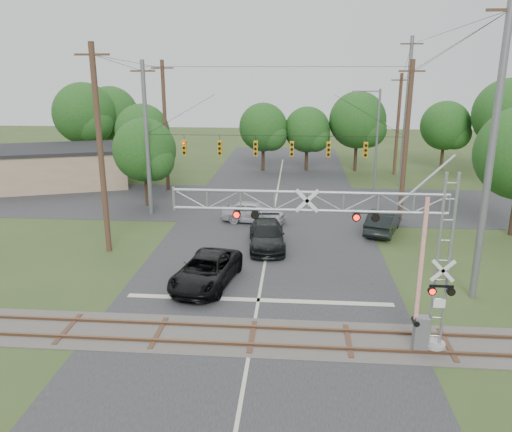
# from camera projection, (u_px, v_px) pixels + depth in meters

# --- Properties ---
(ground) EXTENTS (160.00, 160.00, 0.00)m
(ground) POSITION_uv_depth(u_px,v_px,m) (247.00, 364.00, 19.01)
(ground) COLOR #33451F
(ground) RESTS_ON ground
(road_main) EXTENTS (14.00, 90.00, 0.02)m
(road_main) POSITION_uv_depth(u_px,v_px,m) (264.00, 266.00, 28.57)
(road_main) COLOR #262628
(road_main) RESTS_ON ground
(road_cross) EXTENTS (90.00, 12.00, 0.02)m
(road_cross) POSITION_uv_depth(u_px,v_px,m) (275.00, 203.00, 41.95)
(road_cross) COLOR #262628
(road_cross) RESTS_ON ground
(railroad_track) EXTENTS (90.00, 3.20, 0.17)m
(railroad_track) POSITION_uv_depth(u_px,v_px,m) (252.00, 337.00, 20.91)
(railroad_track) COLOR #453E3B
(railroad_track) RESTS_ON ground
(crossing_gantry) EXTENTS (10.86, 0.93, 7.24)m
(crossing_gantry) POSITION_uv_depth(u_px,v_px,m) (360.00, 242.00, 18.98)
(crossing_gantry) COLOR gray
(crossing_gantry) RESTS_ON ground
(traffic_signal_span) EXTENTS (19.34, 0.36, 11.50)m
(traffic_signal_span) POSITION_uv_depth(u_px,v_px,m) (286.00, 143.00, 36.47)
(traffic_signal_span) COLOR slate
(traffic_signal_span) RESTS_ON ground
(pickup_black) EXTENTS (3.49, 5.96, 1.56)m
(pickup_black) POSITION_uv_depth(u_px,v_px,m) (206.00, 271.00, 25.87)
(pickup_black) COLOR black
(pickup_black) RESTS_ON ground
(car_dark) EXTENTS (2.65, 5.55, 1.56)m
(car_dark) POSITION_uv_depth(u_px,v_px,m) (267.00, 235.00, 31.37)
(car_dark) COLOR black
(car_dark) RESTS_ON ground
(sedan_silver) EXTENTS (4.93, 2.59, 1.60)m
(sedan_silver) POSITION_uv_depth(u_px,v_px,m) (254.00, 212.00, 36.49)
(sedan_silver) COLOR #ADAEB5
(sedan_silver) RESTS_ON ground
(suv_dark) EXTENTS (3.27, 5.20, 1.62)m
(suv_dark) POSITION_uv_depth(u_px,v_px,m) (383.00, 221.00, 34.22)
(suv_dark) COLOR black
(suv_dark) RESTS_ON ground
(commercial_building) EXTENTS (17.69, 13.01, 3.70)m
(commercial_building) POSITION_uv_depth(u_px,v_px,m) (43.00, 167.00, 47.58)
(commercial_building) COLOR gray
(commercial_building) RESTS_ON ground
(streetlight) EXTENTS (2.47, 0.26, 9.25)m
(streetlight) POSITION_uv_depth(u_px,v_px,m) (375.00, 137.00, 43.42)
(streetlight) COLOR slate
(streetlight) RESTS_ON ground
(utility_poles) EXTENTS (24.34, 30.49, 13.92)m
(utility_poles) POSITION_uv_depth(u_px,v_px,m) (316.00, 129.00, 38.28)
(utility_poles) COLOR #462F20
(utility_poles) RESTS_ON ground
(treeline) EXTENTS (51.72, 30.50, 10.06)m
(treeline) POSITION_uv_depth(u_px,v_px,m) (287.00, 123.00, 50.54)
(treeline) COLOR #352318
(treeline) RESTS_ON ground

